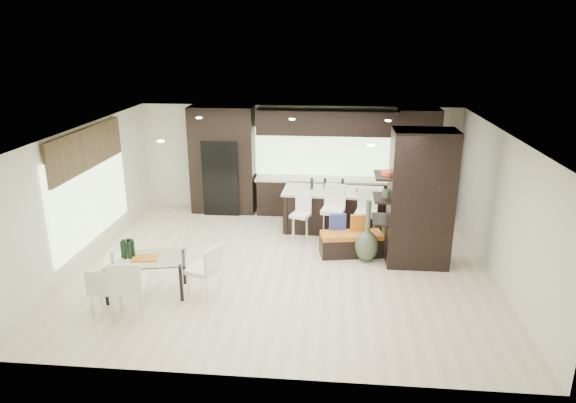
# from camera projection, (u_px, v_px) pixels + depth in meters

# --- Properties ---
(ground) EXTENTS (8.00, 8.00, 0.00)m
(ground) POSITION_uv_depth(u_px,v_px,m) (285.00, 266.00, 10.21)
(ground) COLOR beige
(ground) RESTS_ON ground
(back_wall) EXTENTS (8.00, 0.02, 2.70)m
(back_wall) POSITION_uv_depth(u_px,v_px,m) (299.00, 159.00, 13.10)
(back_wall) COLOR silver
(back_wall) RESTS_ON ground
(left_wall) EXTENTS (0.02, 7.00, 2.70)m
(left_wall) POSITION_uv_depth(u_px,v_px,m) (84.00, 195.00, 10.15)
(left_wall) COLOR silver
(left_wall) RESTS_ON ground
(right_wall) EXTENTS (0.02, 7.00, 2.70)m
(right_wall) POSITION_uv_depth(u_px,v_px,m) (501.00, 208.00, 9.43)
(right_wall) COLOR silver
(right_wall) RESTS_ON ground
(ceiling) EXTENTS (8.00, 7.00, 0.02)m
(ceiling) POSITION_uv_depth(u_px,v_px,m) (285.00, 131.00, 9.37)
(ceiling) COLOR white
(ceiling) RESTS_ON ground
(window_left) EXTENTS (0.04, 3.20, 1.90)m
(window_left) POSITION_uv_depth(u_px,v_px,m) (91.00, 192.00, 10.33)
(window_left) COLOR #B2D199
(window_left) RESTS_ON left_wall
(window_back) EXTENTS (3.40, 0.04, 1.20)m
(window_back) POSITION_uv_depth(u_px,v_px,m) (322.00, 152.00, 12.94)
(window_back) COLOR #B2D199
(window_back) RESTS_ON back_wall
(stone_accent) EXTENTS (0.08, 3.00, 0.80)m
(stone_accent) POSITION_uv_depth(u_px,v_px,m) (87.00, 149.00, 10.05)
(stone_accent) COLOR brown
(stone_accent) RESTS_ON left_wall
(ceiling_spots) EXTENTS (4.00, 3.00, 0.02)m
(ceiling_spots) POSITION_uv_depth(u_px,v_px,m) (286.00, 130.00, 9.61)
(ceiling_spots) COLOR white
(ceiling_spots) RESTS_ON ceiling
(back_cabinetry) EXTENTS (6.80, 0.68, 2.70)m
(back_cabinetry) POSITION_uv_depth(u_px,v_px,m) (318.00, 162.00, 12.74)
(back_cabinetry) COLOR black
(back_cabinetry) RESTS_ON ground
(refrigerator) EXTENTS (0.90, 0.68, 1.90)m
(refrigerator) POSITION_uv_depth(u_px,v_px,m) (223.00, 176.00, 13.03)
(refrigerator) COLOR black
(refrigerator) RESTS_ON ground
(partition_column) EXTENTS (1.20, 0.80, 2.70)m
(partition_column) POSITION_uv_depth(u_px,v_px,m) (420.00, 199.00, 9.94)
(partition_column) COLOR black
(partition_column) RESTS_ON ground
(kitchen_island) EXTENTS (2.35, 1.09, 0.96)m
(kitchen_island) POSITION_uv_depth(u_px,v_px,m) (333.00, 210.00, 11.94)
(kitchen_island) COLOR black
(kitchen_island) RESTS_ON ground
(stool_left) EXTENTS (0.48, 0.48, 0.84)m
(stool_left) POSITION_uv_depth(u_px,v_px,m) (300.00, 223.00, 11.28)
(stool_left) COLOR white
(stool_left) RESTS_ON ground
(stool_mid) EXTENTS (0.54, 0.54, 1.05)m
(stool_mid) POSITION_uv_depth(u_px,v_px,m) (333.00, 221.00, 11.14)
(stool_mid) COLOR white
(stool_mid) RESTS_ON ground
(stool_right) EXTENTS (0.52, 0.52, 0.99)m
(stool_right) POSITION_uv_depth(u_px,v_px,m) (365.00, 223.00, 11.10)
(stool_right) COLOR white
(stool_right) RESTS_ON ground
(bench) EXTENTS (1.34, 0.72, 0.49)m
(bench) POSITION_uv_depth(u_px,v_px,m) (351.00, 244.00, 10.64)
(bench) COLOR black
(bench) RESTS_ON ground
(floor_vase) EXTENTS (0.53, 0.53, 1.29)m
(floor_vase) POSITION_uv_depth(u_px,v_px,m) (367.00, 231.00, 10.24)
(floor_vase) COLOR #404E37
(floor_vase) RESTS_ON ground
(dining_table) EXTENTS (1.55, 1.07, 0.68)m
(dining_table) POSITION_uv_depth(u_px,v_px,m) (146.00, 276.00, 9.01)
(dining_table) COLOR white
(dining_table) RESTS_ON ground
(chair_near) EXTENTS (0.60, 0.60, 0.95)m
(chair_near) POSITION_uv_depth(u_px,v_px,m) (130.00, 289.00, 8.27)
(chair_near) COLOR white
(chair_near) RESTS_ON ground
(chair_far) EXTENTS (0.43, 0.43, 0.78)m
(chair_far) POSITION_uv_depth(u_px,v_px,m) (105.00, 292.00, 8.38)
(chair_far) COLOR white
(chair_far) RESTS_ON ground
(chair_end) EXTENTS (0.62, 0.62, 0.89)m
(chair_end) POSITION_uv_depth(u_px,v_px,m) (203.00, 273.00, 8.88)
(chair_end) COLOR white
(chair_end) RESTS_ON ground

